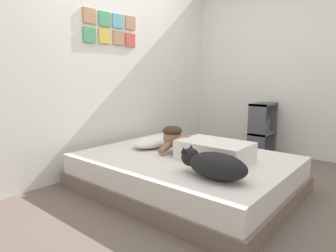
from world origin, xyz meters
TOP-DOWN VIEW (x-y plane):
  - ground_plane at (0.00, 0.00)m, footprint 11.66×11.66m
  - back_wall at (0.00, 1.46)m, footprint 3.83×0.12m
  - side_wall_right at (1.97, 0.21)m, footprint 0.10×5.83m
  - bed at (-0.04, 0.30)m, footprint 1.51×2.00m
  - pillow at (0.03, 0.80)m, footprint 0.52×0.32m
  - person_lying at (-0.00, 0.13)m, footprint 0.43×0.92m
  - dog at (-0.41, -0.24)m, footprint 0.26×0.57m
  - coffee_cup at (0.18, 0.71)m, footprint 0.12×0.09m
  - cell_phone at (0.15, -0.11)m, footprint 0.07×0.14m
  - bookshelf at (1.60, 0.19)m, footprint 0.45×0.24m

SIDE VIEW (x-z plane):
  - ground_plane at x=0.00m, z-range 0.00..0.00m
  - bed at x=-0.04m, z-range 0.00..0.33m
  - cell_phone at x=0.15m, z-range 0.34..0.35m
  - coffee_cup at x=0.18m, z-range 0.34..0.41m
  - bookshelf at x=1.60m, z-range 0.01..0.76m
  - pillow at x=0.03m, z-range 0.34..0.45m
  - dog at x=-0.41m, z-range 0.33..0.55m
  - person_lying at x=0.00m, z-range 0.31..0.58m
  - side_wall_right at x=1.97m, z-range 0.00..2.50m
  - back_wall at x=0.00m, z-range 0.00..2.50m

